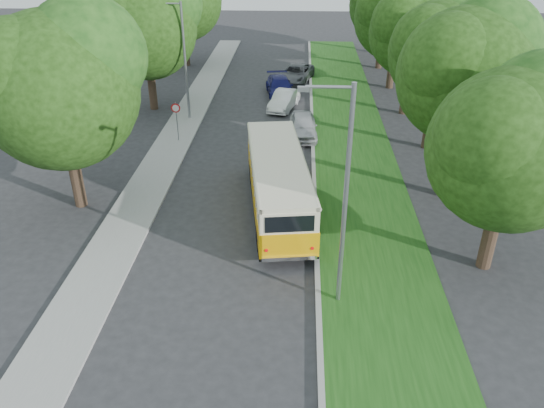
# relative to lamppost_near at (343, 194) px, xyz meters

# --- Properties ---
(ground) EXTENTS (120.00, 120.00, 0.00)m
(ground) POSITION_rel_lamppost_near_xyz_m (-4.21, 2.50, -4.37)
(ground) COLOR #29292C
(ground) RESTS_ON ground
(curb) EXTENTS (0.20, 70.00, 0.15)m
(curb) POSITION_rel_lamppost_near_xyz_m (-0.61, 7.50, -4.29)
(curb) COLOR gray
(curb) RESTS_ON ground
(grass_verge) EXTENTS (4.50, 70.00, 0.13)m
(grass_verge) POSITION_rel_lamppost_near_xyz_m (1.74, 7.50, -4.30)
(grass_verge) COLOR #194712
(grass_verge) RESTS_ON ground
(sidewalk) EXTENTS (2.20, 70.00, 0.12)m
(sidewalk) POSITION_rel_lamppost_near_xyz_m (-9.01, 7.50, -4.31)
(sidewalk) COLOR gray
(sidewalk) RESTS_ON ground
(treeline) EXTENTS (24.27, 41.91, 9.46)m
(treeline) POSITION_rel_lamppost_near_xyz_m (-1.06, 20.49, 1.56)
(treeline) COLOR #332319
(treeline) RESTS_ON ground
(lamppost_near) EXTENTS (1.71, 0.16, 8.00)m
(lamppost_near) POSITION_rel_lamppost_near_xyz_m (0.00, 0.00, 0.00)
(lamppost_near) COLOR gray
(lamppost_near) RESTS_ON ground
(lamppost_far) EXTENTS (1.71, 0.16, 7.50)m
(lamppost_far) POSITION_rel_lamppost_near_xyz_m (-8.91, 18.50, -0.25)
(lamppost_far) COLOR gray
(lamppost_far) RESTS_ON ground
(warning_sign) EXTENTS (0.56, 0.10, 2.50)m
(warning_sign) POSITION_rel_lamppost_near_xyz_m (-8.71, 14.48, -2.66)
(warning_sign) COLOR gray
(warning_sign) RESTS_ON ground
(vintage_bus) EXTENTS (3.67, 9.63, 2.79)m
(vintage_bus) POSITION_rel_lamppost_near_xyz_m (-2.33, 6.39, -2.97)
(vintage_bus) COLOR #FFB108
(vintage_bus) RESTS_ON ground
(car_silver) EXTENTS (1.80, 4.14, 1.39)m
(car_silver) POSITION_rel_lamppost_near_xyz_m (-1.21, 15.85, -3.67)
(car_silver) COLOR silver
(car_silver) RESTS_ON ground
(car_white) EXTENTS (2.29, 4.10, 1.28)m
(car_white) POSITION_rel_lamppost_near_xyz_m (-2.55, 20.94, -3.73)
(car_white) COLOR white
(car_white) RESTS_ON ground
(car_blue) EXTENTS (2.54, 4.84, 1.34)m
(car_blue) POSITION_rel_lamppost_near_xyz_m (-2.97, 24.03, -3.70)
(car_blue) COLOR navy
(car_blue) RESTS_ON ground
(car_grey) EXTENTS (3.22, 5.18, 1.34)m
(car_grey) POSITION_rel_lamppost_near_xyz_m (-1.79, 27.75, -3.70)
(car_grey) COLOR #56595D
(car_grey) RESTS_ON ground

